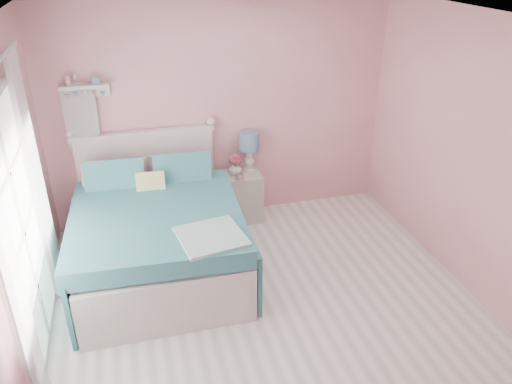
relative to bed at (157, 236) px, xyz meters
name	(u,v)px	position (x,y,z in m)	size (l,w,h in m)	color
floor	(277,329)	(0.92, -1.21, -0.41)	(4.50, 4.50, 0.00)	beige
room_shell	(281,168)	(0.92, -1.21, 1.18)	(4.50, 4.50, 4.50)	pink
bed	(157,236)	(0.00, 0.00, 0.00)	(1.72, 2.11, 1.20)	silver
nightstand	(243,196)	(1.11, 0.81, -0.10)	(0.42, 0.42, 0.61)	beige
table_lamp	(249,144)	(1.21, 0.91, 0.54)	(0.24, 0.24, 0.48)	white
vase	(235,168)	(1.01, 0.81, 0.28)	(0.16, 0.16, 0.16)	silver
teacup	(239,177)	(1.03, 0.66, 0.24)	(0.10, 0.10, 0.08)	pink
roses	(235,159)	(1.01, 0.81, 0.40)	(0.14, 0.11, 0.12)	#D8496E
wall_shelf	(84,87)	(-0.55, 0.98, 1.33)	(0.50, 0.15, 0.25)	silver
hanging_dress	(81,119)	(-0.63, 0.97, 0.99)	(0.34, 0.03, 0.72)	white
french_door	(22,235)	(-1.05, -0.81, 0.67)	(0.04, 1.32, 2.16)	silver
curtain_near	(10,279)	(-1.00, -1.56, 0.77)	(0.04, 0.40, 2.32)	white
curtain_far	(37,182)	(-1.00, -0.07, 0.77)	(0.04, 0.40, 2.32)	white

